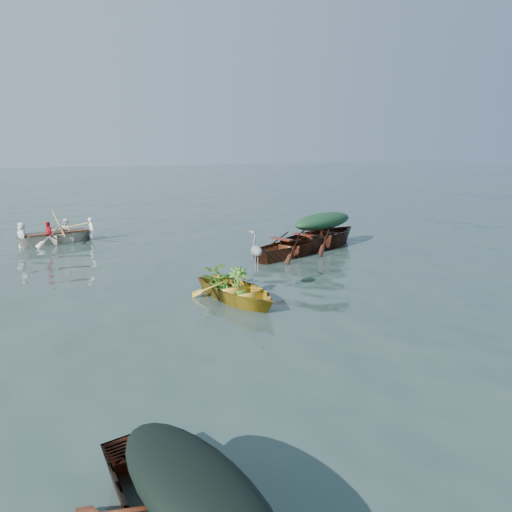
{
  "coord_description": "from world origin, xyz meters",
  "views": [
    {
      "loc": [
        -5.37,
        -8.31,
        3.3
      ],
      "look_at": [
        -0.14,
        2.98,
        0.5
      ],
      "focal_mm": 35.0,
      "sensor_mm": 36.0,
      "label": 1
    }
  ],
  "objects_px": {
    "yellow_dinghy": "(237,301)",
    "green_tarp_boat": "(322,248)",
    "rowed_boat": "(59,243)",
    "open_wooden_boat": "(293,256)",
    "heron": "(256,257)"
  },
  "relations": [
    {
      "from": "yellow_dinghy",
      "to": "green_tarp_boat",
      "type": "xyz_separation_m",
      "value": [
        4.67,
        3.99,
        0.0
      ]
    },
    {
      "from": "green_tarp_boat",
      "to": "rowed_boat",
      "type": "height_order",
      "value": "green_tarp_boat"
    },
    {
      "from": "open_wooden_boat",
      "to": "heron",
      "type": "relative_size",
      "value": 4.56
    },
    {
      "from": "heron",
      "to": "open_wooden_boat",
      "type": "bearing_deg",
      "value": 38.43
    },
    {
      "from": "yellow_dinghy",
      "to": "green_tarp_boat",
      "type": "relative_size",
      "value": 0.61
    },
    {
      "from": "open_wooden_boat",
      "to": "rowed_boat",
      "type": "height_order",
      "value": "open_wooden_boat"
    },
    {
      "from": "rowed_boat",
      "to": "heron",
      "type": "relative_size",
      "value": 3.91
    },
    {
      "from": "green_tarp_boat",
      "to": "open_wooden_boat",
      "type": "xyz_separation_m",
      "value": [
        -1.45,
        -0.63,
        0.0
      ]
    },
    {
      "from": "open_wooden_boat",
      "to": "green_tarp_boat",
      "type": "bearing_deg",
      "value": -88.14
    },
    {
      "from": "heron",
      "to": "yellow_dinghy",
      "type": "bearing_deg",
      "value": -174.81
    },
    {
      "from": "green_tarp_boat",
      "to": "rowed_boat",
      "type": "distance_m",
      "value": 8.9
    },
    {
      "from": "rowed_boat",
      "to": "heron",
      "type": "xyz_separation_m",
      "value": [
        3.58,
        -8.24,
        0.87
      ]
    },
    {
      "from": "open_wooden_boat",
      "to": "rowed_boat",
      "type": "xyz_separation_m",
      "value": [
        -6.27,
        5.05,
        0.0
      ]
    },
    {
      "from": "open_wooden_boat",
      "to": "heron",
      "type": "distance_m",
      "value": 4.27
    },
    {
      "from": "green_tarp_boat",
      "to": "open_wooden_boat",
      "type": "bearing_deg",
      "value": 90.0
    }
  ]
}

